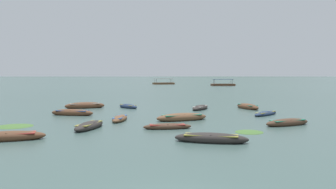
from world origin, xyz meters
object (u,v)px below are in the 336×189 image
(rowboat_7, at_px, (120,119))
(rowboat_2, at_px, (7,137))
(ferry_0, at_px, (223,85))
(rowboat_9, at_px, (128,106))
(rowboat_12, at_px, (182,117))
(rowboat_13, at_px, (248,107))
(rowboat_8, at_px, (167,127))
(rowboat_6, at_px, (266,114))
(rowboat_0, at_px, (287,123))
(rowboat_11, at_px, (200,108))
(rowboat_4, at_px, (85,106))
(rowboat_3, at_px, (72,113))
(ferry_1, at_px, (163,83))
(rowboat_5, at_px, (211,138))
(rowboat_10, at_px, (89,126))

(rowboat_7, bearing_deg, rowboat_2, -119.91)
(rowboat_2, xyz_separation_m, ferry_0, (25.98, 103.26, 0.24))
(rowboat_9, distance_m, rowboat_12, 12.23)
(rowboat_13, bearing_deg, ferry_0, 84.46)
(rowboat_7, distance_m, ferry_0, 96.70)
(rowboat_8, bearing_deg, rowboat_6, 43.35)
(rowboat_0, distance_m, rowboat_11, 13.29)
(rowboat_12, bearing_deg, rowboat_11, 77.01)
(rowboat_4, height_order, rowboat_6, rowboat_4)
(rowboat_2, height_order, rowboat_4, rowboat_4)
(rowboat_3, height_order, rowboat_4, rowboat_4)
(ferry_0, bearing_deg, ferry_1, 139.59)
(rowboat_7, height_order, rowboat_12, rowboat_12)
(rowboat_3, xyz_separation_m, rowboat_5, (11.92, -12.71, -0.02))
(rowboat_7, distance_m, rowboat_13, 16.46)
(rowboat_0, bearing_deg, ferry_1, 97.08)
(rowboat_3, relative_size, rowboat_5, 1.00)
(rowboat_4, bearing_deg, rowboat_6, -18.43)
(rowboat_3, bearing_deg, rowboat_0, -18.05)
(rowboat_3, xyz_separation_m, ferry_1, (4.00, 109.53, 0.22))
(rowboat_2, height_order, rowboat_3, rowboat_3)
(rowboat_7, xyz_separation_m, ferry_0, (20.89, 94.42, 0.28))
(rowboat_4, bearing_deg, rowboat_7, -61.17)
(rowboat_11, bearing_deg, rowboat_5, -91.80)
(rowboat_12, distance_m, ferry_1, 113.04)
(rowboat_13, bearing_deg, rowboat_7, -140.70)
(rowboat_5, relative_size, rowboat_7, 1.15)
(rowboat_3, relative_size, rowboat_7, 1.16)
(rowboat_4, relative_size, rowboat_8, 1.33)
(rowboat_7, bearing_deg, rowboat_12, 3.66)
(rowboat_10, bearing_deg, rowboat_9, 87.94)
(rowboat_0, xyz_separation_m, ferry_0, (7.71, 96.73, 0.25))
(rowboat_4, bearing_deg, ferry_0, 72.28)
(rowboat_6, bearing_deg, rowboat_10, -149.50)
(rowboat_0, relative_size, rowboat_2, 0.93)
(rowboat_8, xyz_separation_m, ferry_0, (16.77, 98.70, 0.29))
(rowboat_8, relative_size, rowboat_10, 0.85)
(ferry_0, bearing_deg, rowboat_13, -95.54)
(rowboat_13, relative_size, ferry_1, 0.44)
(rowboat_10, bearing_deg, rowboat_4, 106.43)
(rowboat_2, bearing_deg, rowboat_4, 92.31)
(rowboat_0, height_order, ferry_0, ferry_0)
(rowboat_4, xyz_separation_m, rowboat_10, (4.42, -15.00, -0.07))
(rowboat_0, relative_size, rowboat_5, 0.95)
(rowboat_13, bearing_deg, rowboat_4, 179.27)
(rowboat_6, bearing_deg, rowboat_7, -161.95)
(ferry_0, bearing_deg, rowboat_2, -104.12)
(rowboat_4, bearing_deg, rowboat_9, 3.07)
(rowboat_5, bearing_deg, rowboat_4, 122.66)
(rowboat_0, distance_m, rowboat_7, 13.38)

